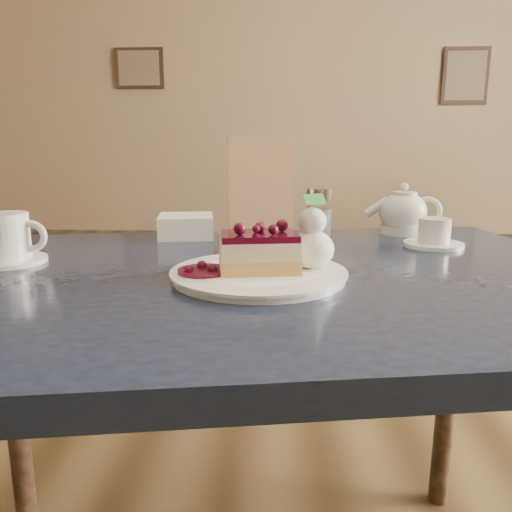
# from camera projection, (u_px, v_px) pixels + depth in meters

# --- Properties ---
(main_table) EXTENTS (1.26, 0.95, 0.72)m
(main_table) POSITION_uv_depth(u_px,v_px,m) (255.00, 316.00, 0.81)
(main_table) COLOR #1A233D
(main_table) RESTS_ON ground
(dessert_plate) EXTENTS (0.26, 0.26, 0.01)m
(dessert_plate) POSITION_uv_depth(u_px,v_px,m) (259.00, 275.00, 0.74)
(dessert_plate) COLOR white
(dessert_plate) RESTS_ON main_table
(cheesecake_slice) EXTENTS (0.13, 0.10, 0.06)m
(cheesecake_slice) POSITION_uv_depth(u_px,v_px,m) (259.00, 252.00, 0.74)
(cheesecake_slice) COLOR #E6B35A
(cheesecake_slice) RESTS_ON dessert_plate
(whipped_cream) EXTENTS (0.07, 0.07, 0.06)m
(whipped_cream) POSITION_uv_depth(u_px,v_px,m) (312.00, 249.00, 0.76)
(whipped_cream) COLOR white
(whipped_cream) RESTS_ON dessert_plate
(berry_sauce) EXTENTS (0.08, 0.08, 0.01)m
(berry_sauce) POSITION_uv_depth(u_px,v_px,m) (204.00, 271.00, 0.73)
(berry_sauce) COLOR black
(berry_sauce) RESTS_ON dessert_plate
(coffee_set) EXTENTS (0.13, 0.13, 0.08)m
(coffee_set) POSITION_uv_depth(u_px,v_px,m) (8.00, 241.00, 0.84)
(coffee_set) COLOR white
(coffee_set) RESTS_ON main_table
(tea_set) EXTENTS (0.19, 0.26, 0.10)m
(tea_set) POSITION_uv_depth(u_px,v_px,m) (408.00, 217.00, 1.09)
(tea_set) COLOR white
(tea_set) RESTS_ON main_table
(menu_card) EXTENTS (0.14, 0.05, 0.21)m
(menu_card) POSITION_uv_depth(u_px,v_px,m) (260.00, 189.00, 1.04)
(menu_card) COLOR #FBD9A5
(menu_card) RESTS_ON main_table
(sugar_shaker) EXTENTS (0.06, 0.06, 0.11)m
(sugar_shaker) POSITION_uv_depth(u_px,v_px,m) (319.00, 212.00, 1.08)
(sugar_shaker) COLOR white
(sugar_shaker) RESTS_ON main_table
(napkin_stack) EXTENTS (0.13, 0.13, 0.05)m
(napkin_stack) POSITION_uv_depth(u_px,v_px,m) (186.00, 226.00, 1.08)
(napkin_stack) COLOR white
(napkin_stack) RESTS_ON main_table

